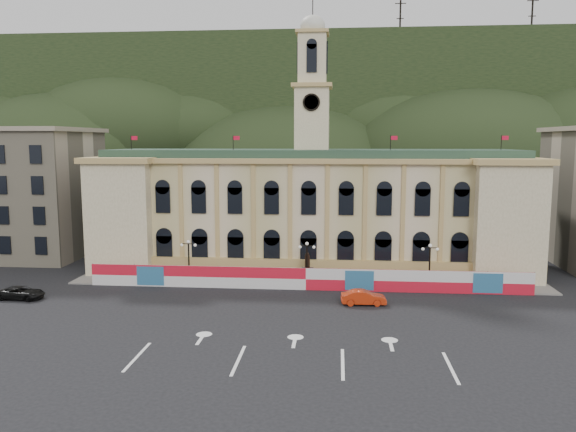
# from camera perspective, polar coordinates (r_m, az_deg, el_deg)

# --- Properties ---
(ground) EXTENTS (260.00, 260.00, 0.00)m
(ground) POSITION_cam_1_polar(r_m,az_deg,el_deg) (49.77, 0.81, -12.01)
(ground) COLOR black
(ground) RESTS_ON ground
(lane_markings) EXTENTS (26.00, 10.00, 0.02)m
(lane_markings) POSITION_cam_1_polar(r_m,az_deg,el_deg) (45.10, 0.32, -14.13)
(lane_markings) COLOR white
(lane_markings) RESTS_ON ground
(hill_ridge) EXTENTS (230.00, 80.00, 64.00)m
(hill_ridge) POSITION_cam_1_polar(r_m,az_deg,el_deg) (168.79, 3.97, 8.57)
(hill_ridge) COLOR black
(hill_ridge) RESTS_ON ground
(city_hall) EXTENTS (56.20, 17.60, 37.10)m
(city_hall) POSITION_cam_1_polar(r_m,az_deg,el_deg) (74.98, 2.40, 0.83)
(city_hall) COLOR beige
(city_hall) RESTS_ON ground
(side_building_left) EXTENTS (21.00, 17.00, 18.60)m
(side_building_left) POSITION_cam_1_polar(r_m,az_deg,el_deg) (90.81, -25.73, 2.21)
(side_building_left) COLOR tan
(side_building_left) RESTS_ON ground
(hoarding_fence) EXTENTS (50.00, 0.44, 2.50)m
(hoarding_fence) POSITION_cam_1_polar(r_m,az_deg,el_deg) (63.81, 1.88, -6.40)
(hoarding_fence) COLOR red
(hoarding_fence) RESTS_ON ground
(pavement) EXTENTS (56.00, 5.50, 0.16)m
(pavement) POSITION_cam_1_polar(r_m,az_deg,el_deg) (66.70, 1.96, -6.82)
(pavement) COLOR slate
(pavement) RESTS_ON ground
(statue) EXTENTS (1.40, 1.40, 3.72)m
(statue) POSITION_cam_1_polar(r_m,az_deg,el_deg) (66.67, 1.98, -5.85)
(statue) COLOR #595651
(statue) RESTS_ON ground
(lamp_left) EXTENTS (1.96, 0.44, 5.15)m
(lamp_left) POSITION_cam_1_polar(r_m,az_deg,el_deg) (67.49, -10.05, -4.15)
(lamp_left) COLOR black
(lamp_left) RESTS_ON ground
(lamp_center) EXTENTS (1.96, 0.44, 5.15)m
(lamp_center) POSITION_cam_1_polar(r_m,az_deg,el_deg) (65.28, 1.93, -4.44)
(lamp_center) COLOR black
(lamp_center) RESTS_ON ground
(lamp_right) EXTENTS (1.96, 0.44, 5.15)m
(lamp_right) POSITION_cam_1_polar(r_m,az_deg,el_deg) (66.03, 14.19, -4.53)
(lamp_right) COLOR black
(lamp_right) RESTS_ON ground
(red_sedan) EXTENTS (2.15, 4.79, 1.52)m
(red_sedan) POSITION_cam_1_polar(r_m,az_deg,el_deg) (58.76, 7.68, -8.20)
(red_sedan) COLOR red
(red_sedan) RESTS_ON ground
(black_suv) EXTENTS (2.81, 5.10, 1.34)m
(black_suv) POSITION_cam_1_polar(r_m,az_deg,el_deg) (66.65, -25.46, -7.06)
(black_suv) COLOR black
(black_suv) RESTS_ON ground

